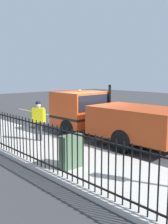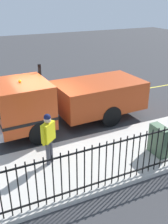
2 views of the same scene
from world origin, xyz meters
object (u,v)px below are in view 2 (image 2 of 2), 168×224
object	(u,v)px
utility_cabinet	(159,140)
worker_standing	(48,134)
traffic_cone	(111,94)
work_truck	(61,99)

from	to	relation	value
utility_cabinet	worker_standing	bearing A→B (deg)	-106.80
utility_cabinet	traffic_cone	distance (m)	5.89
utility_cabinet	traffic_cone	bearing A→B (deg)	166.03
worker_standing	traffic_cone	xyz separation A→B (m)	(-4.59, 5.11, -0.95)
worker_standing	traffic_cone	distance (m)	6.93
worker_standing	utility_cabinet	bearing A→B (deg)	-56.88
worker_standing	work_truck	bearing A→B (deg)	21.71
work_truck	worker_standing	bearing A→B (deg)	149.40
worker_standing	traffic_cone	bearing A→B (deg)	1.84
traffic_cone	worker_standing	bearing A→B (deg)	-48.08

